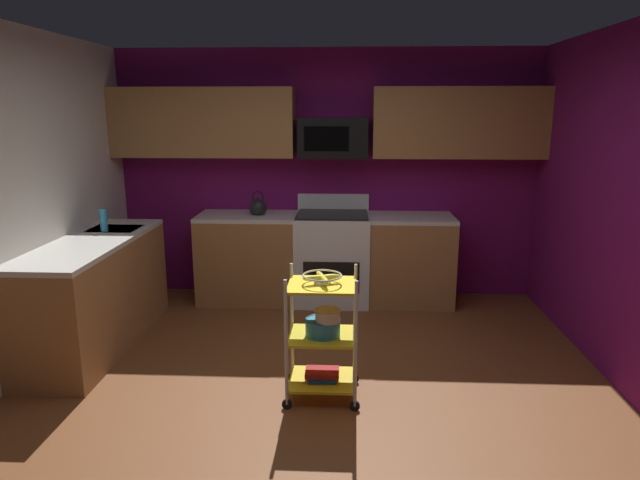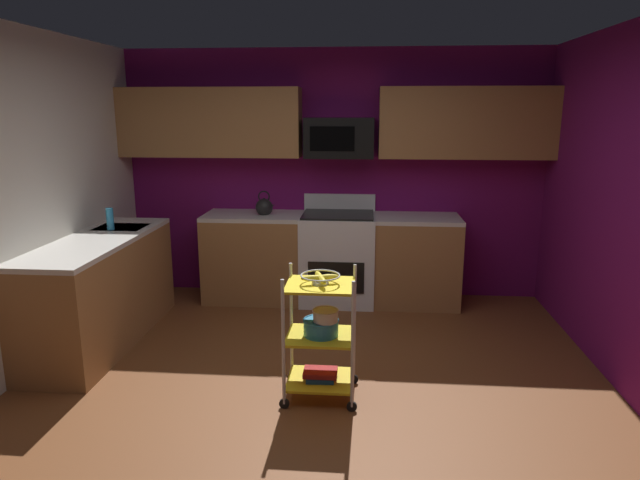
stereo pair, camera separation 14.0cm
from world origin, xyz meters
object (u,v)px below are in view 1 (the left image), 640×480
(oven_range, at_px, (332,257))
(dish_soap_bottle, at_px, (104,220))
(microwave, at_px, (333,138))
(fruit_bowl, at_px, (322,277))
(mixing_bowl_large, at_px, (323,327))
(kettle, at_px, (258,207))
(mixing_bowl_small, at_px, (328,315))
(rolling_cart, at_px, (322,336))
(book_stack, at_px, (322,374))

(oven_range, bearing_deg, dish_soap_bottle, -156.14)
(microwave, distance_m, dish_soap_bottle, 2.34)
(fruit_bowl, distance_m, mixing_bowl_large, 0.36)
(mixing_bowl_large, height_order, kettle, kettle)
(mixing_bowl_large, bearing_deg, mixing_bowl_small, -42.26)
(kettle, bearing_deg, fruit_bowl, -69.66)
(oven_range, relative_size, kettle, 4.17)
(mixing_bowl_large, bearing_deg, rolling_cart, 180.00)
(book_stack, bearing_deg, fruit_bowl, 180.00)
(rolling_cart, distance_m, kettle, 2.25)
(fruit_bowl, bearing_deg, mixing_bowl_small, -39.14)
(book_stack, bearing_deg, mixing_bowl_large, -0.00)
(rolling_cart, bearing_deg, dish_soap_bottle, 149.89)
(rolling_cart, relative_size, dish_soap_bottle, 4.57)
(oven_range, xyz_separation_m, microwave, (-0.00, 0.10, 1.22))
(fruit_bowl, height_order, kettle, kettle)
(microwave, height_order, dish_soap_bottle, microwave)
(book_stack, xyz_separation_m, kettle, (-0.76, 2.05, 0.83))
(dish_soap_bottle, bearing_deg, mixing_bowl_small, -30.29)
(fruit_bowl, relative_size, kettle, 1.03)
(fruit_bowl, bearing_deg, mixing_bowl_large, -0.00)
(book_stack, distance_m, kettle, 2.34)
(mixing_bowl_small, distance_m, dish_soap_bottle, 2.40)
(microwave, bearing_deg, mixing_bowl_small, -89.23)
(microwave, xyz_separation_m, dish_soap_bottle, (-2.01, -0.99, -0.68))
(mixing_bowl_small, relative_size, book_stack, 0.77)
(mixing_bowl_small, height_order, book_stack, mixing_bowl_small)
(rolling_cart, bearing_deg, kettle, 110.34)
(oven_range, bearing_deg, rolling_cart, -90.25)
(fruit_bowl, xyz_separation_m, dish_soap_bottle, (-2.00, 1.16, 0.14))
(mixing_bowl_large, xyz_separation_m, kettle, (-0.76, 2.05, 0.48))
(oven_range, bearing_deg, mixing_bowl_large, -90.14)
(book_stack, xyz_separation_m, dish_soap_bottle, (-2.00, 1.16, 0.86))
(rolling_cart, bearing_deg, microwave, 89.78)
(microwave, distance_m, mixing_bowl_large, 2.46)
(mixing_bowl_small, xyz_separation_m, book_stack, (-0.04, 0.03, -0.46))
(kettle, bearing_deg, book_stack, -69.66)
(oven_range, height_order, rolling_cart, oven_range)
(fruit_bowl, distance_m, mixing_bowl_small, 0.26)
(kettle, bearing_deg, rolling_cart, -69.66)
(rolling_cart, xyz_separation_m, mixing_bowl_large, (0.00, -0.00, 0.07))
(book_stack, height_order, kettle, kettle)
(mixing_bowl_small, relative_size, kettle, 0.69)
(mixing_bowl_small, bearing_deg, mixing_bowl_large, 137.74)
(fruit_bowl, distance_m, book_stack, 0.71)
(mixing_bowl_large, bearing_deg, oven_range, 89.86)
(microwave, bearing_deg, oven_range, -89.74)
(microwave, relative_size, mixing_bowl_large, 2.78)
(microwave, height_order, mixing_bowl_large, microwave)
(oven_range, xyz_separation_m, kettle, (-0.77, -0.00, 0.52))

